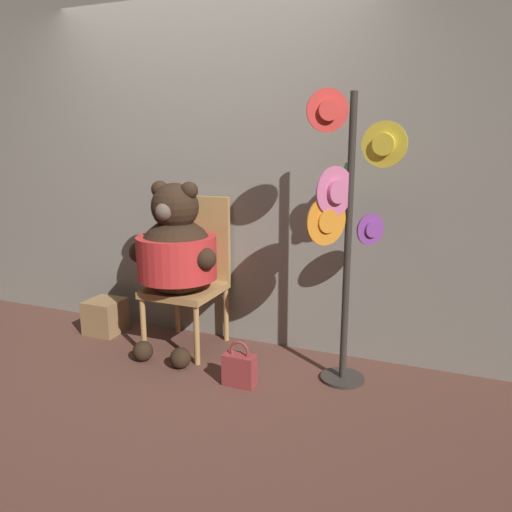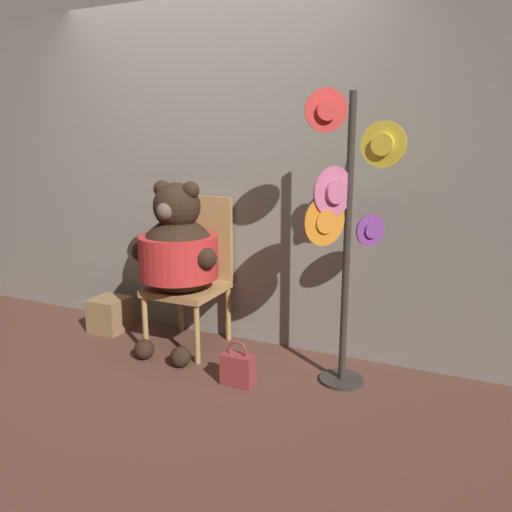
% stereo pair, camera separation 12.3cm
% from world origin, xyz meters
% --- Properties ---
extents(ground_plane, '(14.00, 14.00, 0.00)m').
position_xyz_m(ground_plane, '(0.00, 0.00, 0.00)').
color(ground_plane, brown).
extents(wall_back, '(8.00, 0.10, 2.78)m').
position_xyz_m(wall_back, '(0.00, 0.74, 1.39)').
color(wall_back, gray).
rests_on(wall_back, ground_plane).
extents(chair, '(0.49, 0.52, 1.10)m').
position_xyz_m(chair, '(-0.05, 0.49, 0.56)').
color(chair, '#B2844C').
rests_on(chair, ground_plane).
extents(teddy_bear, '(0.67, 0.60, 1.23)m').
position_xyz_m(teddy_bear, '(-0.07, 0.30, 0.74)').
color(teddy_bear, black).
rests_on(teddy_bear, ground_plane).
extents(hat_display_rack, '(0.55, 0.54, 1.79)m').
position_xyz_m(hat_display_rack, '(1.12, 0.29, 1.06)').
color(hat_display_rack, '#332D28').
rests_on(hat_display_rack, ground_plane).
extents(handbag_on_ground, '(0.20, 0.10, 0.29)m').
position_xyz_m(handbag_on_ground, '(0.55, -0.01, 0.11)').
color(handbag_on_ground, maroon).
rests_on(handbag_on_ground, ground_plane).
extents(wooden_crate, '(0.27, 0.27, 0.27)m').
position_xyz_m(wooden_crate, '(-0.80, 0.40, 0.13)').
color(wooden_crate, '#937047').
rests_on(wooden_crate, ground_plane).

